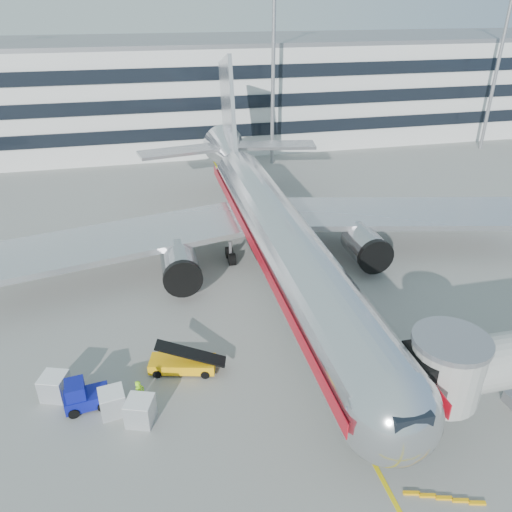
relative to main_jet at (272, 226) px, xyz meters
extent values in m
plane|color=gray|center=(0.00, -11.72, -4.23)|extent=(180.00, 180.00, 0.00)
cube|color=yellow|center=(0.00, -1.72, -4.23)|extent=(0.25, 70.00, 0.01)
cylinder|color=silver|center=(0.00, -3.72, -0.03)|extent=(5.00, 36.00, 5.00)
sphere|color=silver|center=(0.00, -21.72, -0.03)|extent=(5.00, 5.00, 5.00)
cone|color=silver|center=(0.00, 19.28, 0.57)|extent=(5.00, 10.00, 5.00)
cube|color=black|center=(0.00, -23.22, 1.09)|extent=(1.80, 1.20, 0.90)
cube|color=#B7B7BC|center=(13.00, 1.78, -0.83)|extent=(24.95, 12.07, 0.50)
cube|color=#B7B7BC|center=(-13.00, 1.78, -0.83)|extent=(24.95, 12.07, 0.50)
cylinder|color=#99999E|center=(8.00, -1.72, -2.03)|extent=(3.00, 4.20, 3.00)
cylinder|color=#99999E|center=(-8.00, -1.72, -2.03)|extent=(3.00, 4.20, 3.00)
cylinder|color=black|center=(8.00, -3.72, -2.03)|extent=(3.10, 0.50, 3.10)
cylinder|color=black|center=(-8.00, -3.72, -2.03)|extent=(3.10, 0.50, 3.10)
cube|color=#B7B7BC|center=(0.00, 19.78, 4.97)|extent=(0.45, 9.39, 13.72)
cube|color=#B7B7BC|center=(5.50, 20.28, 1.17)|extent=(10.41, 4.94, 0.35)
cube|color=#B7B7BC|center=(-5.50, 20.28, 1.17)|extent=(10.41, 4.94, 0.35)
cylinder|color=gray|center=(0.00, -19.72, -3.33)|extent=(0.24, 0.24, 1.80)
cylinder|color=black|center=(0.00, -19.72, -3.78)|extent=(0.35, 0.90, 0.90)
cylinder|color=gray|center=(3.20, 2.28, -3.23)|extent=(0.30, 0.30, 2.00)
cylinder|color=gray|center=(-3.20, 2.28, -3.23)|extent=(0.30, 0.30, 2.00)
cube|color=red|center=(2.52, -3.72, 0.27)|extent=(0.06, 38.00, 0.90)
cube|color=red|center=(-2.52, -3.72, 0.27)|extent=(0.06, 38.00, 0.90)
cylinder|color=#A8A8A3|center=(4.20, -19.72, -0.03)|extent=(3.80, 3.80, 3.40)
cylinder|color=gray|center=(4.20, -19.72, 1.87)|extent=(4.00, 4.00, 0.30)
cube|color=black|center=(2.90, -19.72, -0.03)|extent=(1.40, 2.60, 2.60)
cube|color=silver|center=(0.00, 46.28, 3.27)|extent=(150.00, 24.00, 15.00)
cube|color=black|center=(0.00, 34.18, -0.23)|extent=(150.00, 0.30, 1.80)
cube|color=black|center=(0.00, 34.18, 3.77)|extent=(150.00, 0.30, 1.80)
cube|color=black|center=(0.00, 34.18, 7.77)|extent=(150.00, 0.30, 1.80)
cube|color=gray|center=(0.00, 46.28, 11.07)|extent=(150.00, 24.00, 0.60)
cylinder|color=gray|center=(8.00, 30.28, 8.27)|extent=(0.50, 0.50, 25.00)
cylinder|color=gray|center=(42.00, 30.28, 8.27)|extent=(0.50, 0.50, 25.00)
cube|color=#FFB00A|center=(-8.93, -11.65, -3.71)|extent=(4.45, 2.52, 0.67)
cube|color=black|center=(-8.93, -11.65, -2.85)|extent=(4.53, 2.11, 1.46)
cylinder|color=black|center=(-10.24, -10.63, -3.95)|extent=(0.62, 0.40, 0.57)
cylinder|color=black|center=(-10.57, -11.92, -3.95)|extent=(0.62, 0.40, 0.57)
cylinder|color=black|center=(-7.28, -11.39, -3.95)|extent=(0.62, 0.40, 0.57)
cylinder|color=black|center=(-7.62, -12.68, -3.95)|extent=(0.62, 0.40, 0.57)
cube|color=navy|center=(-14.70, -13.54, -3.65)|extent=(2.66, 1.73, 0.81)
cube|color=navy|center=(-15.23, -13.60, -2.85)|extent=(1.23, 1.47, 0.98)
cube|color=black|center=(-15.23, -13.60, -2.54)|extent=(1.12, 1.28, 0.09)
cylinder|color=black|center=(-15.58, -12.97, -3.92)|extent=(0.65, 0.34, 0.63)
cylinder|color=black|center=(-15.42, -14.30, -3.92)|extent=(0.65, 0.34, 0.63)
cylinder|color=black|center=(-13.99, -12.77, -3.92)|extent=(0.65, 0.34, 0.63)
cylinder|color=black|center=(-13.82, -14.10, -3.92)|extent=(0.65, 0.34, 0.63)
cube|color=silver|center=(-11.67, -15.45, -3.48)|extent=(1.86, 1.86, 1.51)
cube|color=white|center=(-11.67, -15.45, -2.71)|extent=(1.86, 1.86, 0.06)
cube|color=silver|center=(-16.61, -12.26, -3.49)|extent=(1.85, 1.85, 1.50)
cube|color=white|center=(-16.61, -12.26, -2.72)|extent=(1.85, 1.85, 0.06)
cube|color=silver|center=(-13.22, -14.38, -3.51)|extent=(1.61, 1.61, 1.46)
cube|color=white|center=(-13.22, -14.38, -2.76)|extent=(1.61, 1.61, 0.05)
imported|color=#92ED19|center=(-11.63, -14.31, -3.29)|extent=(0.79, 0.82, 1.89)
camera|label=1|loc=(-10.02, -37.17, 17.35)|focal=35.00mm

